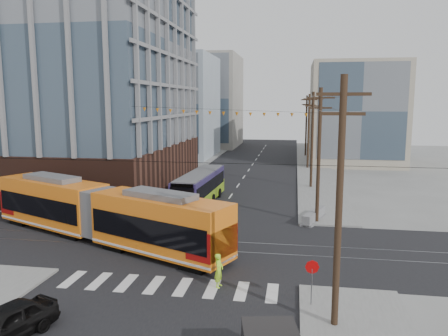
% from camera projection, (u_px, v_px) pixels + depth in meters
% --- Properties ---
extents(ground, '(160.00, 160.00, 0.00)m').
position_uv_depth(ground, '(183.00, 266.00, 26.56)').
color(ground, slate).
extents(office_building, '(30.00, 25.00, 28.60)m').
position_uv_depth(office_building, '(46.00, 63.00, 50.36)').
color(office_building, '#381E16').
rests_on(office_building, ground).
extents(bg_bldg_nw_near, '(18.00, 16.00, 18.00)m').
position_uv_depth(bg_bldg_nw_near, '(164.00, 107.00, 78.65)').
color(bg_bldg_nw_near, '#8C99A5').
rests_on(bg_bldg_nw_near, ground).
extents(bg_bldg_ne_near, '(14.00, 14.00, 16.00)m').
position_uv_depth(bg_bldg_ne_near, '(355.00, 114.00, 69.63)').
color(bg_bldg_ne_near, gray).
rests_on(bg_bldg_ne_near, ground).
extents(bg_bldg_nw_far, '(16.00, 18.00, 20.00)m').
position_uv_depth(bg_bldg_nw_far, '(203.00, 101.00, 97.53)').
color(bg_bldg_nw_far, gray).
rests_on(bg_bldg_nw_far, ground).
extents(bg_bldg_ne_far, '(16.00, 16.00, 14.00)m').
position_uv_depth(bg_bldg_ne_far, '(352.00, 116.00, 88.97)').
color(bg_bldg_ne_far, '#8C99A5').
rests_on(bg_bldg_ne_far, ground).
extents(utility_pole_near, '(0.30, 0.30, 11.00)m').
position_uv_depth(utility_pole_near, '(339.00, 206.00, 18.52)').
color(utility_pole_near, black).
rests_on(utility_pole_near, ground).
extents(utility_pole_far, '(0.30, 0.30, 11.00)m').
position_uv_depth(utility_pole_far, '(306.00, 126.00, 79.01)').
color(utility_pole_far, black).
rests_on(utility_pole_far, ground).
extents(streetcar, '(20.43, 11.40, 4.06)m').
position_uv_depth(streetcar, '(102.00, 213.00, 31.10)').
color(streetcar, orange).
rests_on(streetcar, ground).
extents(city_bus, '(3.01, 11.42, 3.21)m').
position_uv_depth(city_bus, '(200.00, 188.00, 42.36)').
color(city_bus, '#2B214F').
rests_on(city_bus, ground).
extents(black_sedan, '(3.25, 4.84, 1.53)m').
position_uv_depth(black_sedan, '(5.00, 324.00, 18.12)').
color(black_sedan, black).
rests_on(black_sedan, ground).
extents(parked_car_silver, '(3.15, 4.53, 1.42)m').
position_uv_depth(parked_car_silver, '(164.00, 196.00, 42.85)').
color(parked_car_silver, '#8C90A3').
rests_on(parked_car_silver, ground).
extents(parked_car_white, '(3.71, 5.54, 1.49)m').
position_uv_depth(parked_car_white, '(182.00, 189.00, 45.89)').
color(parked_car_white, silver).
rests_on(parked_car_white, ground).
extents(parked_car_grey, '(3.28, 4.74, 1.20)m').
position_uv_depth(parked_car_grey, '(198.00, 179.00, 53.11)').
color(parked_car_grey, slate).
rests_on(parked_car_grey, ground).
extents(pedestrian, '(0.54, 0.74, 1.86)m').
position_uv_depth(pedestrian, '(219.00, 270.00, 23.41)').
color(pedestrian, '#B1F229').
rests_on(pedestrian, ground).
extents(stop_sign, '(0.75, 0.75, 2.23)m').
position_uv_depth(stop_sign, '(312.00, 285.00, 21.04)').
color(stop_sign, '#A50304').
rests_on(stop_sign, ground).
extents(jersey_barrier, '(2.39, 4.44, 0.87)m').
position_uv_depth(jersey_barrier, '(314.00, 216.00, 36.50)').
color(jersey_barrier, gray).
rests_on(jersey_barrier, ground).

